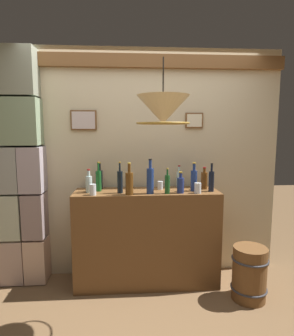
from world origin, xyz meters
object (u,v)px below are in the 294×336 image
at_px(liquor_bottle_gin, 180,185).
at_px(liquor_bottle_brandy, 89,184).
at_px(liquor_bottle_vermouth, 120,181).
at_px(liquor_bottle_vodka, 204,180).
at_px(liquor_bottle_mezcal, 100,179).
at_px(liquor_bottle_amaro, 167,184).
at_px(liquor_bottle_sherry, 211,181).
at_px(liquor_bottle_bourbon, 150,180).
at_px(glass_tumbler_rocks, 198,188).
at_px(wooden_barrel, 249,273).
at_px(liquor_bottle_port, 129,183).
at_px(liquor_bottle_tequila, 99,180).
at_px(liquor_bottle_scotch, 179,179).
at_px(liquor_bottle_whiskey, 194,180).
at_px(glass_tumbler_highball, 160,185).
at_px(pendant_lamp, 163,111).
at_px(glass_tumbler_shot, 93,190).

xyz_separation_m(liquor_bottle_gin, liquor_bottle_brandy, (-0.93, 0.08, 0.01)).
xyz_separation_m(liquor_bottle_vermouth, liquor_bottle_vodka, (0.91, 0.14, -0.02)).
height_order(liquor_bottle_mezcal, liquor_bottle_gin, liquor_bottle_mezcal).
relative_size(liquor_bottle_vodka, liquor_bottle_amaro, 0.92).
bearing_deg(liquor_bottle_sherry, liquor_bottle_amaro, -171.37).
bearing_deg(liquor_bottle_bourbon, liquor_bottle_amaro, -4.16).
bearing_deg(liquor_bottle_brandy, liquor_bottle_vodka, 4.75).
height_order(glass_tumbler_rocks, wooden_barrel, glass_tumbler_rocks).
bearing_deg(liquor_bottle_bourbon, liquor_bottle_port, -170.03).
xyz_separation_m(liquor_bottle_tequila, liquor_bottle_mezcal, (0.00, 0.12, -0.00)).
height_order(liquor_bottle_scotch, liquor_bottle_whiskey, liquor_bottle_whiskey).
xyz_separation_m(liquor_bottle_amaro, liquor_bottle_brandy, (-0.79, 0.10, -0.01)).
relative_size(liquor_bottle_vodka, glass_tumbler_highball, 2.75).
distance_m(liquor_bottle_vodka, glass_tumbler_highball, 0.48).
bearing_deg(liquor_bottle_mezcal, liquor_bottle_whiskey, -10.24).
height_order(liquor_bottle_vermouth, liquor_bottle_amaro, liquor_bottle_vermouth).
bearing_deg(pendant_lamp, liquor_bottle_mezcal, 125.25).
xyz_separation_m(liquor_bottle_sherry, liquor_bottle_whiskey, (-0.18, 0.03, 0.00)).
height_order(liquor_bottle_sherry, liquor_bottle_brandy, liquor_bottle_sherry).
relative_size(liquor_bottle_amaro, glass_tumbler_highball, 2.99).
relative_size(liquor_bottle_sherry, liquor_bottle_scotch, 1.20).
bearing_deg(wooden_barrel, glass_tumbler_rocks, 153.72).
xyz_separation_m(liquor_bottle_gin, glass_tumbler_shot, (-0.88, -0.03, -0.03)).
bearing_deg(liquor_bottle_scotch, glass_tumbler_rocks, -66.91).
distance_m(liquor_bottle_sherry, liquor_bottle_gin, 0.34).
bearing_deg(liquor_bottle_port, glass_tumbler_highball, 35.25).
relative_size(liquor_bottle_bourbon, glass_tumbler_shot, 3.23).
bearing_deg(liquor_bottle_whiskey, glass_tumbler_rocks, -82.66).
height_order(liquor_bottle_vermouth, liquor_bottle_scotch, liquor_bottle_vermouth).
relative_size(liquor_bottle_gin, glass_tumbler_highball, 2.52).
height_order(liquor_bottle_tequila, glass_tumbler_shot, liquor_bottle_tequila).
xyz_separation_m(liquor_bottle_amaro, pendant_lamp, (-0.12, -0.54, 0.69)).
relative_size(liquor_bottle_port, glass_tumbler_highball, 3.68).
distance_m(liquor_bottle_vermouth, glass_tumbler_shot, 0.28).
distance_m(liquor_bottle_tequila, liquor_bottle_whiskey, 1.00).
distance_m(liquor_bottle_sherry, liquor_bottle_mezcal, 1.19).
height_order(liquor_bottle_mezcal, glass_tumbler_shot, liquor_bottle_mezcal).
bearing_deg(liquor_bottle_tequila, glass_tumbler_highball, 3.90).
height_order(liquor_bottle_tequila, pendant_lamp, pendant_lamp).
bearing_deg(liquor_bottle_vermouth, liquor_bottle_gin, -3.61).
bearing_deg(glass_tumbler_highball, liquor_bottle_vodka, -1.51).
relative_size(liquor_bottle_vermouth, liquor_bottle_mezcal, 1.10).
bearing_deg(liquor_bottle_whiskey, liquor_bottle_vodka, 34.52).
height_order(liquor_bottle_vodka, glass_tumbler_highball, liquor_bottle_vodka).
height_order(liquor_bottle_amaro, glass_tumbler_shot, liquor_bottle_amaro).
bearing_deg(liquor_bottle_vermouth, glass_tumbler_rocks, -4.71).
relative_size(liquor_bottle_whiskey, glass_tumbler_rocks, 2.82).
relative_size(liquor_bottle_port, liquor_bottle_whiskey, 1.06).
relative_size(glass_tumbler_rocks, pendant_lamp, 0.21).
height_order(liquor_bottle_vermouth, wooden_barrel, liquor_bottle_vermouth).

